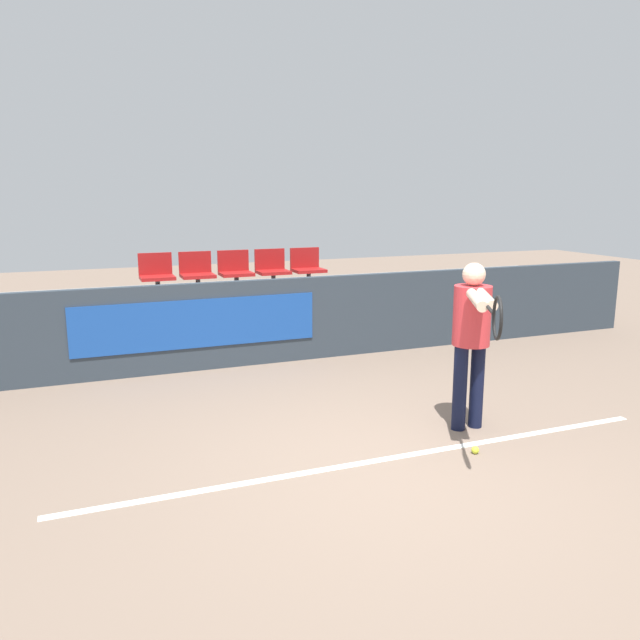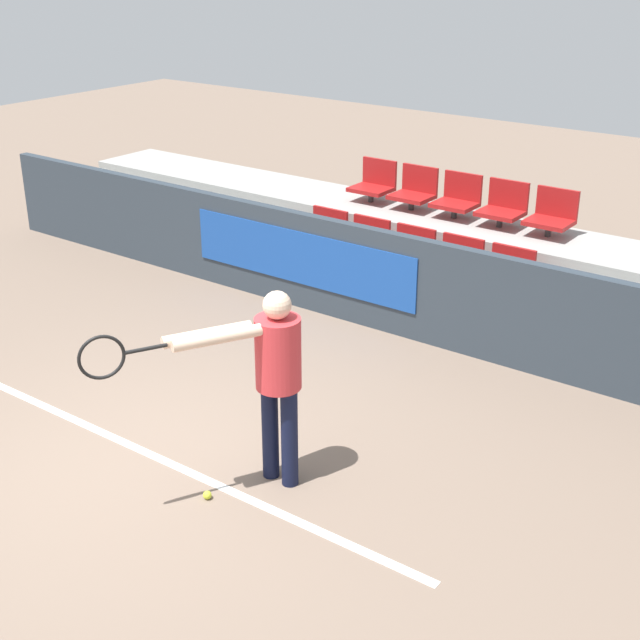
% 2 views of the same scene
% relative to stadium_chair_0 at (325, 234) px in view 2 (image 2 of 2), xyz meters
% --- Properties ---
extents(ground_plane, '(30.00, 30.00, 0.00)m').
position_rel_stadium_chair_0_xyz_m(ground_plane, '(1.19, -4.20, -0.63)').
color(ground_plane, '#7A6656').
extents(court_baseline, '(5.33, 0.08, 0.01)m').
position_rel_stadium_chair_0_xyz_m(court_baseline, '(1.19, -4.01, -0.62)').
color(court_baseline, white).
rests_on(court_baseline, ground).
extents(barrier_wall, '(11.78, 0.14, 1.10)m').
position_rel_stadium_chair_0_xyz_m(barrier_wall, '(1.17, -0.74, -0.08)').
color(barrier_wall, '#2D3842').
rests_on(barrier_wall, ground).
extents(bleacher_tier_front, '(11.38, 1.06, 0.40)m').
position_rel_stadium_chair_0_xyz_m(bleacher_tier_front, '(1.19, -0.12, -0.43)').
color(bleacher_tier_front, '#9E9E99').
rests_on(bleacher_tier_front, ground).
extents(bleacher_tier_middle, '(11.38, 1.06, 0.80)m').
position_rel_stadium_chair_0_xyz_m(bleacher_tier_middle, '(1.19, 0.94, -0.23)').
color(bleacher_tier_middle, '#9E9E99').
rests_on(bleacher_tier_middle, ground).
extents(stadium_chair_0, '(0.49, 0.42, 0.51)m').
position_rel_stadium_chair_0_xyz_m(stadium_chair_0, '(0.00, 0.00, 0.00)').
color(stadium_chair_0, '#333333').
rests_on(stadium_chair_0, bleacher_tier_front).
extents(stadium_chair_1, '(0.49, 0.42, 0.51)m').
position_rel_stadium_chair_0_xyz_m(stadium_chair_1, '(0.59, 0.00, 0.00)').
color(stadium_chair_1, '#333333').
rests_on(stadium_chair_1, bleacher_tier_front).
extents(stadium_chair_2, '(0.49, 0.42, 0.51)m').
position_rel_stadium_chair_0_xyz_m(stadium_chair_2, '(1.19, 0.00, 0.00)').
color(stadium_chair_2, '#333333').
rests_on(stadium_chair_2, bleacher_tier_front).
extents(stadium_chair_3, '(0.49, 0.42, 0.51)m').
position_rel_stadium_chair_0_xyz_m(stadium_chair_3, '(1.78, 0.00, 0.00)').
color(stadium_chair_3, '#333333').
rests_on(stadium_chair_3, bleacher_tier_front).
extents(stadium_chair_4, '(0.49, 0.42, 0.51)m').
position_rel_stadium_chair_0_xyz_m(stadium_chair_4, '(2.38, 0.00, 0.00)').
color(stadium_chair_4, '#333333').
rests_on(stadium_chair_4, bleacher_tier_front).
extents(stadium_chair_5, '(0.49, 0.42, 0.51)m').
position_rel_stadium_chair_0_xyz_m(stadium_chair_5, '(0.00, 1.06, 0.40)').
color(stadium_chair_5, '#333333').
rests_on(stadium_chair_5, bleacher_tier_middle).
extents(stadium_chair_6, '(0.49, 0.42, 0.51)m').
position_rel_stadium_chair_0_xyz_m(stadium_chair_6, '(0.59, 1.06, 0.40)').
color(stadium_chair_6, '#333333').
rests_on(stadium_chair_6, bleacher_tier_middle).
extents(stadium_chair_7, '(0.49, 0.42, 0.51)m').
position_rel_stadium_chair_0_xyz_m(stadium_chair_7, '(1.19, 1.06, 0.40)').
color(stadium_chair_7, '#333333').
rests_on(stadium_chair_7, bleacher_tier_middle).
extents(stadium_chair_8, '(0.49, 0.42, 0.51)m').
position_rel_stadium_chair_0_xyz_m(stadium_chair_8, '(1.78, 1.06, 0.40)').
color(stadium_chair_8, '#333333').
rests_on(stadium_chair_8, bleacher_tier_middle).
extents(stadium_chair_9, '(0.49, 0.42, 0.51)m').
position_rel_stadium_chair_0_xyz_m(stadium_chair_9, '(2.38, 1.06, 0.40)').
color(stadium_chair_9, '#333333').
rests_on(stadium_chair_9, bleacher_tier_middle).
extents(tennis_player, '(0.85, 1.45, 1.58)m').
position_rel_stadium_chair_0_xyz_m(tennis_player, '(2.21, -3.72, 0.36)').
color(tennis_player, black).
rests_on(tennis_player, ground).
extents(tennis_ball, '(0.07, 0.07, 0.07)m').
position_rel_stadium_chair_0_xyz_m(tennis_ball, '(1.97, -4.18, -0.59)').
color(tennis_ball, '#CCDB33').
rests_on(tennis_ball, ground).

